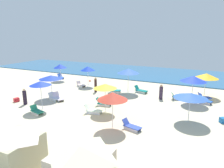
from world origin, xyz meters
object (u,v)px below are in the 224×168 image
lounge_chair_6_0 (54,98)px  lounge_chair_9_0 (204,97)px  umbrella_4 (128,71)px  lounge_chair_4_0 (141,90)px  beachgoer_1 (25,97)px  umbrella_8 (191,96)px  cabana_3 (16,155)px  beachgoer_2 (161,92)px  umbrella_9 (206,76)px  cooler_box_1 (223,120)px  lounge_chair_1_1 (103,103)px  lounge_chair_6_1 (58,98)px  lounge_chair_0_0 (37,111)px  beachgoer_0 (96,85)px  lounge_chair_5_1 (179,97)px  umbrella_7 (60,66)px  lounge_chair_7_0 (61,77)px  lounge_chair_1_0 (93,110)px  umbrella_3 (88,68)px  umbrella_1 (105,86)px  lounge_chair_5_0 (205,101)px  lounge_chair_2_0 (131,126)px  lounge_chair_4_1 (114,90)px  umbrella_5 (193,79)px  umbrella_6 (51,77)px  cooler_box_2 (16,100)px  beach_ball_0 (90,81)px  lounge_chair_3_0 (81,85)px  umbrella_0 (40,83)px  umbrella_2 (112,96)px

lounge_chair_6_0 → lounge_chair_9_0: lounge_chair_9_0 is taller
umbrella_4 → lounge_chair_6_0: umbrella_4 is taller
lounge_chair_4_0 → beachgoer_1: beachgoer_1 is taller
umbrella_8 → cabana_3: bearing=-122.9°
lounge_chair_4_0 → beachgoer_2: beachgoer_2 is taller
lounge_chair_4_0 → cabana_3: bearing=-169.9°
umbrella_9 → cooler_box_1: bearing=-78.0°
lounge_chair_1_1 → lounge_chair_4_0: size_ratio=0.94×
umbrella_4 → lounge_chair_6_1: size_ratio=1.74×
lounge_chair_0_0 → lounge_chair_9_0: bearing=-37.5°
beachgoer_0 → lounge_chair_5_1: bearing=94.7°
lounge_chair_6_0 → umbrella_7: (-5.04, 7.33, 1.84)m
lounge_chair_7_0 → beachgoer_0: size_ratio=0.84×
cabana_3 → lounge_chair_6_1: size_ratio=1.56×
cabana_3 → lounge_chair_1_0: bearing=97.6°
lounge_chair_0_0 → umbrella_7: (-6.10, 10.69, 1.86)m
cabana_3 → umbrella_3: umbrella_3 is taller
umbrella_1 → beachgoer_2: bearing=56.2°
lounge_chair_5_1 → lounge_chair_6_0: 12.60m
lounge_chair_5_0 → lounge_chair_5_1: (-2.41, 0.19, -0.01)m
umbrella_1 → lounge_chair_6_0: umbrella_1 is taller
lounge_chair_2_0 → umbrella_8: 5.04m
lounge_chair_4_1 → beachgoer_0: (-2.06, -0.63, 0.56)m
lounge_chair_1_0 → umbrella_8: (7.42, 1.72, 1.78)m
umbrella_3 → umbrella_5: (12.47, -1.27, 0.10)m
umbrella_6 → umbrella_7: 8.05m
umbrella_5 → cooler_box_2: bearing=-155.9°
umbrella_5 → beachgoer_2: (-2.92, -0.14, -1.67)m
lounge_chair_4_0 → umbrella_7: bearing=98.4°
lounge_chair_5_0 → umbrella_7: umbrella_7 is taller
lounge_chair_4_0 → lounge_chair_9_0: size_ratio=1.13×
lounge_chair_2_0 → beachgoer_0: bearing=58.9°
umbrella_5 → umbrella_4: bearing=174.3°
umbrella_8 → umbrella_3: bearing=154.8°
lounge_chair_6_0 → lounge_chair_6_1: (0.34, 0.23, -0.02)m
beachgoer_0 → lounge_chair_6_0: bearing=-30.1°
cooler_box_1 → beach_ball_0: bearing=-54.7°
lounge_chair_2_0 → lounge_chair_7_0: lounge_chair_7_0 is taller
beachgoer_2 → lounge_chair_2_0: bearing=84.5°
lounge_chair_0_0 → lounge_chair_9_0: (12.61, 9.83, 0.02)m
cooler_box_2 → cabana_3: bearing=-119.3°
lounge_chair_5_0 → lounge_chair_6_1: (-13.39, -5.11, -0.04)m
umbrella_7 → lounge_chair_7_0: 2.37m
lounge_chair_3_0 → beachgoer_1: beachgoer_1 is taller
umbrella_0 → lounge_chair_2_0: umbrella_0 is taller
umbrella_2 → lounge_chair_4_0: 9.56m
cabana_3 → lounge_chair_5_0: bearing=64.4°
cabana_3 → umbrella_0: size_ratio=0.97×
lounge_chair_5_1 → lounge_chair_7_0: size_ratio=1.11×
lounge_chair_5_1 → cooler_box_2: bearing=95.7°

